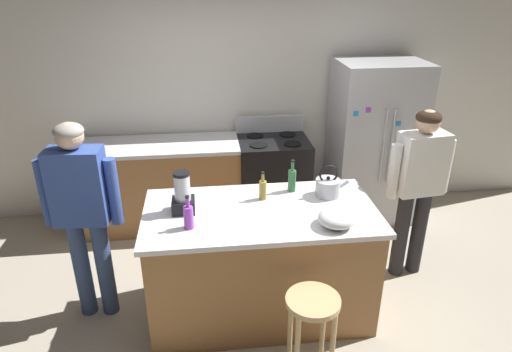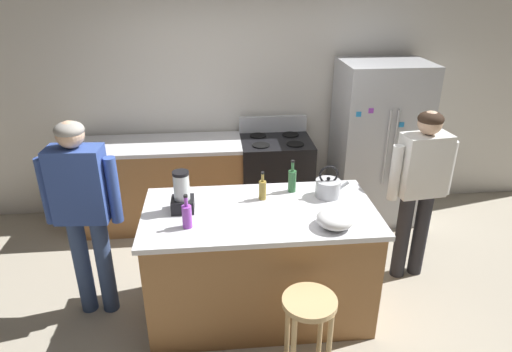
# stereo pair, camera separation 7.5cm
# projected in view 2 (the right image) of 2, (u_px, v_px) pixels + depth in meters

# --- Properties ---
(ground_plane) EXTENTS (14.00, 14.00, 0.00)m
(ground_plane) POSITION_uv_depth(u_px,v_px,m) (259.00, 309.00, 3.83)
(ground_plane) COLOR #B2A893
(back_wall) EXTENTS (8.00, 0.10, 2.70)m
(back_wall) POSITION_uv_depth(u_px,v_px,m) (242.00, 95.00, 5.03)
(back_wall) COLOR silver
(back_wall) RESTS_ON ground_plane
(kitchen_island) EXTENTS (1.78, 0.92, 0.96)m
(kitchen_island) POSITION_uv_depth(u_px,v_px,m) (260.00, 262.00, 3.62)
(kitchen_island) COLOR #9E6B3D
(kitchen_island) RESTS_ON ground_plane
(back_counter_run) EXTENTS (2.00, 0.64, 0.96)m
(back_counter_run) POSITION_uv_depth(u_px,v_px,m) (173.00, 184.00, 4.96)
(back_counter_run) COLOR #9E6B3D
(back_counter_run) RESTS_ON ground_plane
(refrigerator) EXTENTS (0.90, 0.73, 1.77)m
(refrigerator) POSITION_uv_depth(u_px,v_px,m) (377.00, 143.00, 4.94)
(refrigerator) COLOR #B7BABF
(refrigerator) RESTS_ON ground_plane
(stove_range) EXTENTS (0.76, 0.65, 1.14)m
(stove_range) POSITION_uv_depth(u_px,v_px,m) (275.00, 179.00, 5.03)
(stove_range) COLOR black
(stove_range) RESTS_ON ground_plane
(person_by_island_left) EXTENTS (0.59, 0.25, 1.66)m
(person_by_island_left) POSITION_uv_depth(u_px,v_px,m) (82.00, 204.00, 3.41)
(person_by_island_left) COLOR #384C7A
(person_by_island_left) RESTS_ON ground_plane
(person_by_sink_right) EXTENTS (0.60, 0.26, 1.59)m
(person_by_sink_right) POSITION_uv_depth(u_px,v_px,m) (420.00, 181.00, 3.88)
(person_by_sink_right) COLOR #26262B
(person_by_sink_right) RESTS_ON ground_plane
(bar_stool) EXTENTS (0.36, 0.36, 0.70)m
(bar_stool) POSITION_uv_depth(u_px,v_px,m) (309.00, 319.00, 2.95)
(bar_stool) COLOR tan
(bar_stool) RESTS_ON ground_plane
(blender_appliance) EXTENTS (0.17, 0.17, 0.32)m
(blender_appliance) POSITION_uv_depth(u_px,v_px,m) (182.00, 194.00, 3.37)
(blender_appliance) COLOR black
(blender_appliance) RESTS_ON kitchen_island
(bottle_soda) EXTENTS (0.07, 0.07, 0.26)m
(bottle_soda) POSITION_uv_depth(u_px,v_px,m) (187.00, 216.00, 3.16)
(bottle_soda) COLOR purple
(bottle_soda) RESTS_ON kitchen_island
(bottle_olive_oil) EXTENTS (0.07, 0.07, 0.28)m
(bottle_olive_oil) POSITION_uv_depth(u_px,v_px,m) (292.00, 180.00, 3.68)
(bottle_olive_oil) COLOR #2D6638
(bottle_olive_oil) RESTS_ON kitchen_island
(bottle_vinegar) EXTENTS (0.06, 0.06, 0.24)m
(bottle_vinegar) POSITION_uv_depth(u_px,v_px,m) (262.00, 189.00, 3.56)
(bottle_vinegar) COLOR olive
(bottle_vinegar) RESTS_ON kitchen_island
(mixing_bowl) EXTENTS (0.27, 0.27, 0.12)m
(mixing_bowl) POSITION_uv_depth(u_px,v_px,m) (335.00, 219.00, 3.19)
(mixing_bowl) COLOR white
(mixing_bowl) RESTS_ON kitchen_island
(tea_kettle) EXTENTS (0.28, 0.20, 0.27)m
(tea_kettle) POSITION_uv_depth(u_px,v_px,m) (328.00, 187.00, 3.61)
(tea_kettle) COLOR #B7BABF
(tea_kettle) RESTS_ON kitchen_island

